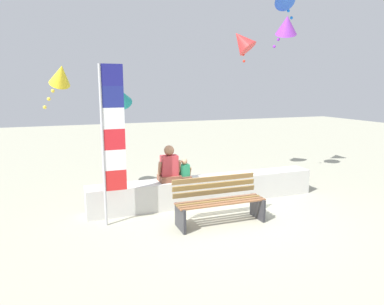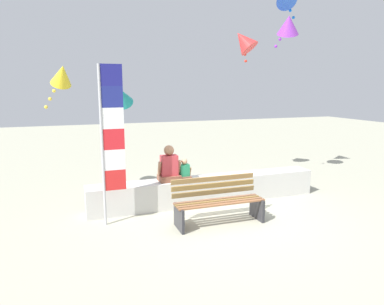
{
  "view_description": "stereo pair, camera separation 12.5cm",
  "coord_description": "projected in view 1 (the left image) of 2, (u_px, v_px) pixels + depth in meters",
  "views": [
    {
      "loc": [
        -3.08,
        -6.06,
        2.62
      ],
      "look_at": [
        -0.36,
        1.06,
        1.2
      ],
      "focal_mm": 32.59,
      "sensor_mm": 36.0,
      "label": 1
    },
    {
      "loc": [
        -2.96,
        -6.11,
        2.62
      ],
      "look_at": [
        -0.36,
        1.06,
        1.2
      ],
      "focal_mm": 32.59,
      "sensor_mm": 36.0,
      "label": 2
    }
  ],
  "objects": [
    {
      "name": "kite_red",
      "position": [
        242.0,
        41.0,
        9.88
      ],
      "size": [
        0.98,
        0.97,
        0.99
      ],
      "color": "red"
    },
    {
      "name": "ground_plane",
      "position": [
        227.0,
        218.0,
        7.13
      ],
      "size": [
        40.0,
        40.0,
        0.0
      ],
      "primitive_type": "plane",
      "color": "#A8A791"
    },
    {
      "name": "flag_banner",
      "position": [
        110.0,
        135.0,
        6.47
      ],
      "size": [
        0.44,
        0.05,
        3.04
      ],
      "color": "#B7B7BC",
      "rests_on": "ground"
    },
    {
      "name": "kite_yellow",
      "position": [
        61.0,
        75.0,
        7.93
      ],
      "size": [
        0.74,
        0.76,
        1.09
      ],
      "color": "yellow"
    },
    {
      "name": "kite_purple",
      "position": [
        287.0,
        25.0,
        9.21
      ],
      "size": [
        0.85,
        0.91,
        0.92
      ],
      "color": "purple"
    },
    {
      "name": "seawall_ledge",
      "position": [
        206.0,
        190.0,
        8.05
      ],
      "size": [
        5.38,
        0.56,
        0.6
      ],
      "primitive_type": "cube",
      "color": "beige",
      "rests_on": "ground"
    },
    {
      "name": "park_bench",
      "position": [
        219.0,
        201.0,
        6.82
      ],
      "size": [
        1.78,
        0.63,
        0.88
      ],
      "color": "#915D3B",
      "rests_on": "ground"
    },
    {
      "name": "person_adult",
      "position": [
        169.0,
        167.0,
        7.62
      ],
      "size": [
        0.52,
        0.38,
        0.79
      ],
      "color": "brown",
      "rests_on": "seawall_ledge"
    },
    {
      "name": "person_child",
      "position": [
        184.0,
        171.0,
        7.77
      ],
      "size": [
        0.31,
        0.23,
        0.47
      ],
      "color": "brown",
      "rests_on": "seawall_ledge"
    },
    {
      "name": "kite_teal",
      "position": [
        121.0,
        96.0,
        8.71
      ],
      "size": [
        0.73,
        0.83,
        0.93
      ],
      "color": "teal"
    }
  ]
}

